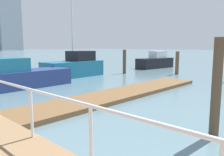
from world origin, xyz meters
name	(u,v)px	position (x,y,z in m)	size (l,w,h in m)	color
floating_dock	(119,94)	(2.52, 8.88, 0.09)	(12.04, 2.00, 0.18)	brown
dock_piling_0	(177,63)	(12.20, 10.83, 0.97)	(0.30, 0.30, 1.94)	brown
dock_piling_1	(124,62)	(9.62, 14.47, 1.04)	(0.29, 0.29, 2.07)	brown
dock_piling_2	(216,88)	(0.61, 3.87, 1.29)	(0.25, 0.25, 2.58)	brown
moored_boat_1	(18,77)	(0.18, 14.43, 0.63)	(5.84, 2.01, 1.72)	navy
moored_boat_2	(74,66)	(5.44, 16.11, 0.79)	(4.83, 2.07, 7.46)	#1E6B8C
moored_boat_4	(155,62)	(15.83, 15.22, 0.70)	(4.90, 1.96, 1.84)	black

